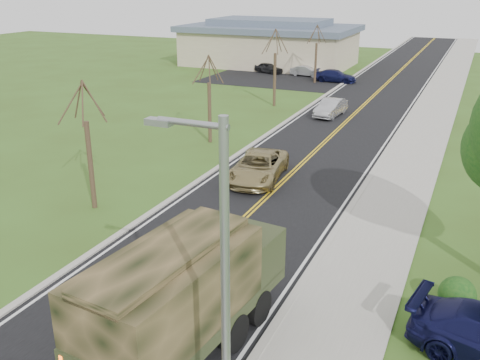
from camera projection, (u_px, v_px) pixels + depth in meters
The scene contains 16 objects.
road at pixel (370, 99), 48.35m from camera, with size 8.00×120.00×0.01m, color black.
curb_right at pixel (418, 103), 46.74m from camera, with size 0.30×120.00×0.12m, color #9E998E.
sidewalk_right at pixel (439, 105), 46.07m from camera, with size 3.20×120.00×0.10m, color #9E998E.
curb_left at pixel (325, 95), 49.93m from camera, with size 0.30×120.00×0.10m, color #9E998E.
street_light at pixel (221, 295), 10.34m from camera, with size 1.65×0.22×8.00m.
bare_tree_a at pixel (89, 155), 24.51m from camera, with size 1.93×2.26×6.08m.
bare_tree_b at pixel (209, 105), 34.81m from camera, with size 1.83×2.14×5.73m.
bare_tree_c at pixel (275, 73), 44.95m from camera, with size 2.04×2.39×6.42m.
bare_tree_d at pixel (316, 58), 55.27m from camera, with size 1.88×2.20×5.91m.
commercial_building at pixel (270, 43), 67.19m from camera, with size 25.50×21.50×5.65m.
military_truck at pixel (184, 290), 14.79m from camera, with size 3.31×7.57×3.66m.
suv_champagne at pixel (258, 167), 28.73m from camera, with size 2.44×5.30×1.47m, color #9D8C58.
sedan_silver at pixel (331, 108), 42.22m from camera, with size 1.44×4.12×1.36m, color #ACABB0.
lot_car_dark at pixel (269, 68), 61.83m from camera, with size 1.42×3.53×1.20m, color black.
lot_car_silver at pixel (306, 71), 59.81m from camera, with size 1.24×3.55×1.17m, color #A8A8AD.
lot_car_navy at pixel (335, 76), 56.40m from camera, with size 1.78×4.38×1.27m, color #10133D.
Camera 1 is at (8.89, -8.46, 10.15)m, focal length 40.00 mm.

